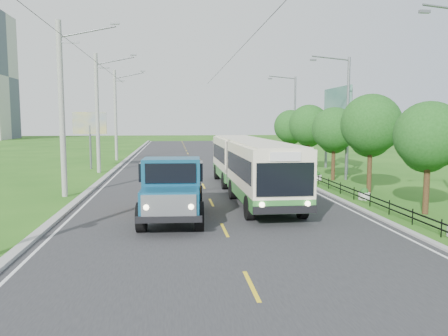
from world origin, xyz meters
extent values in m
plane|color=#235815|center=(0.00, 0.00, 0.00)|extent=(240.00, 240.00, 0.00)
cube|color=#28282B|center=(0.00, 20.00, 0.01)|extent=(14.00, 120.00, 0.02)
cube|color=#9E9E99|center=(-7.20, 20.00, 0.07)|extent=(0.40, 120.00, 0.15)
cube|color=#9E9E99|center=(7.15, 20.00, 0.05)|extent=(0.30, 120.00, 0.10)
cube|color=silver|center=(-6.65, 20.00, 0.02)|extent=(0.12, 120.00, 0.00)
cube|color=silver|center=(6.65, 20.00, 0.02)|extent=(0.12, 120.00, 0.00)
cube|color=yellow|center=(0.00, 0.00, 0.02)|extent=(0.12, 2.20, 0.00)
cube|color=black|center=(8.00, 14.00, 0.30)|extent=(0.04, 40.00, 0.60)
cylinder|color=gray|center=(-8.30, 9.00, 5.00)|extent=(0.32, 0.32, 10.00)
cube|color=slate|center=(-7.80, 9.00, 8.80)|extent=(1.20, 0.10, 0.10)
cube|color=slate|center=(-5.20, 9.00, 9.90)|extent=(0.50, 0.18, 0.12)
cylinder|color=gray|center=(-8.30, 21.00, 5.00)|extent=(0.32, 0.32, 10.00)
cube|color=slate|center=(-7.80, 21.00, 8.80)|extent=(1.20, 0.10, 0.10)
cube|color=slate|center=(-5.20, 21.00, 9.90)|extent=(0.50, 0.18, 0.12)
cylinder|color=gray|center=(-8.30, 33.00, 5.00)|extent=(0.32, 0.32, 10.00)
cube|color=slate|center=(-7.80, 33.00, 8.80)|extent=(1.20, 0.10, 0.10)
cube|color=slate|center=(-5.20, 33.00, 9.90)|extent=(0.50, 0.18, 0.12)
cylinder|color=#382314|center=(9.80, 2.00, 1.48)|extent=(0.28, 0.28, 2.97)
sphere|color=#194B15|center=(9.80, 2.00, 3.71)|extent=(3.18, 3.18, 3.18)
sphere|color=#194B15|center=(10.00, 2.50, 3.07)|extent=(2.33, 2.33, 2.33)
cylinder|color=#382314|center=(9.80, 8.00, 1.68)|extent=(0.28, 0.28, 3.36)
sphere|color=#194B15|center=(9.80, 8.00, 4.20)|extent=(3.60, 3.60, 3.60)
sphere|color=#194B15|center=(10.00, 8.50, 3.48)|extent=(2.64, 2.64, 2.64)
cylinder|color=#382314|center=(9.80, 14.00, 1.51)|extent=(0.28, 0.28, 3.02)
sphere|color=#194B15|center=(9.80, 14.00, 3.78)|extent=(3.24, 3.24, 3.24)
sphere|color=#194B15|center=(10.00, 14.50, 3.13)|extent=(2.38, 2.38, 2.38)
cylinder|color=#382314|center=(9.80, 20.00, 1.62)|extent=(0.28, 0.28, 3.25)
sphere|color=#194B15|center=(9.80, 20.00, 4.06)|extent=(3.48, 3.48, 3.48)
sphere|color=#194B15|center=(10.00, 20.50, 3.36)|extent=(2.55, 2.55, 2.55)
cylinder|color=#382314|center=(9.80, 26.00, 1.54)|extent=(0.28, 0.28, 3.08)
sphere|color=#194B15|center=(9.80, 26.00, 3.85)|extent=(3.30, 3.30, 3.30)
sphere|color=#194B15|center=(10.00, 26.50, 3.19)|extent=(2.42, 2.42, 2.42)
cube|color=slate|center=(8.10, 0.00, 8.75)|extent=(0.45, 0.16, 0.12)
cylinder|color=slate|center=(10.80, 14.00, 4.50)|extent=(0.20, 0.20, 9.00)
cylinder|color=slate|center=(9.40, 14.00, 8.90)|extent=(2.80, 0.10, 0.34)
cube|color=slate|center=(8.10, 14.00, 8.75)|extent=(0.45, 0.16, 0.12)
cylinder|color=slate|center=(10.80, 28.00, 4.50)|extent=(0.20, 0.20, 9.00)
cylinder|color=slate|center=(9.40, 28.00, 8.90)|extent=(2.80, 0.10, 0.34)
cube|color=slate|center=(8.10, 28.00, 8.75)|extent=(0.45, 0.16, 0.12)
cylinder|color=silver|center=(8.60, 6.00, 0.20)|extent=(0.64, 0.64, 0.40)
sphere|color=#194B15|center=(8.60, 6.00, 0.45)|extent=(0.44, 0.44, 0.44)
cylinder|color=silver|center=(8.60, 14.00, 0.20)|extent=(0.64, 0.64, 0.40)
sphere|color=#194B15|center=(8.60, 14.00, 0.45)|extent=(0.44, 0.44, 0.44)
cylinder|color=silver|center=(8.60, 22.00, 0.20)|extent=(0.64, 0.64, 0.40)
sphere|color=#194B15|center=(8.60, 22.00, 0.45)|extent=(0.44, 0.44, 0.44)
cylinder|color=slate|center=(-9.50, 24.00, 2.00)|extent=(0.20, 0.20, 4.00)
cube|color=yellow|center=(-9.50, 24.00, 4.20)|extent=(3.00, 0.15, 2.00)
cylinder|color=slate|center=(12.30, 17.50, 2.50)|extent=(0.24, 0.24, 5.00)
cylinder|color=slate|center=(12.30, 22.50, 2.50)|extent=(0.24, 0.24, 5.00)
cube|color=#144C47|center=(12.30, 20.00, 5.80)|extent=(0.20, 6.00, 3.00)
cube|color=#317C32|center=(2.50, 4.21, 0.85)|extent=(2.70, 8.02, 0.59)
cube|color=#EFE6C2|center=(2.50, 4.21, 2.17)|extent=(2.70, 8.02, 2.06)
cube|color=black|center=(2.50, 4.21, 2.18)|extent=(2.74, 7.38, 1.01)
cube|color=#317C32|center=(2.47, 13.02, 0.85)|extent=(2.70, 7.48, 0.59)
cube|color=#EFE6C2|center=(2.47, 13.02, 2.17)|extent=(2.70, 7.48, 2.06)
cube|color=black|center=(2.47, 13.02, 2.18)|extent=(2.74, 6.84, 1.01)
cube|color=#4C4C4C|center=(2.49, 8.75, 1.88)|extent=(2.51, 1.08, 2.54)
cube|color=black|center=(2.52, 0.19, 2.00)|extent=(2.40, 0.07, 1.39)
cylinder|color=black|center=(1.30, 1.70, 0.56)|extent=(0.35, 1.11, 1.11)
cylinder|color=black|center=(3.72, 1.71, 0.56)|extent=(0.35, 1.11, 1.11)
cylinder|color=black|center=(1.29, 6.93, 0.56)|extent=(0.35, 1.11, 1.11)
cylinder|color=black|center=(3.70, 6.94, 0.56)|extent=(0.35, 1.11, 1.11)
cylinder|color=black|center=(1.27, 10.56, 0.56)|extent=(0.35, 1.11, 1.11)
cylinder|color=black|center=(3.69, 10.57, 0.56)|extent=(0.35, 1.11, 1.11)
cylinder|color=black|center=(1.26, 15.48, 0.56)|extent=(0.35, 1.11, 1.11)
cylinder|color=black|center=(3.67, 15.49, 0.56)|extent=(0.35, 1.11, 1.11)
cube|color=navy|center=(-2.16, -0.11, 1.19)|extent=(2.34, 1.62, 1.08)
cube|color=navy|center=(-2.08, 1.51, 1.73)|extent=(2.46, 1.84, 2.16)
cube|color=black|center=(-2.08, 1.51, 2.27)|extent=(2.68, 1.53, 0.76)
cube|color=black|center=(-2.04, 2.37, 0.70)|extent=(1.40, 6.53, 0.27)
cube|color=orange|center=(-1.95, 4.20, 1.78)|extent=(2.64, 3.36, 1.41)
cylinder|color=black|center=(-3.29, 0.16, 0.59)|extent=(0.44, 1.21, 1.19)
cylinder|color=black|center=(-1.02, 0.05, 0.59)|extent=(0.44, 1.21, 1.19)
cylinder|color=black|center=(-3.07, 4.48, 0.59)|extent=(0.44, 1.21, 1.19)
cylinder|color=black|center=(-0.80, 4.36, 0.59)|extent=(0.44, 1.21, 1.19)
camera|label=1|loc=(-2.04, -17.02, 4.37)|focal=35.00mm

